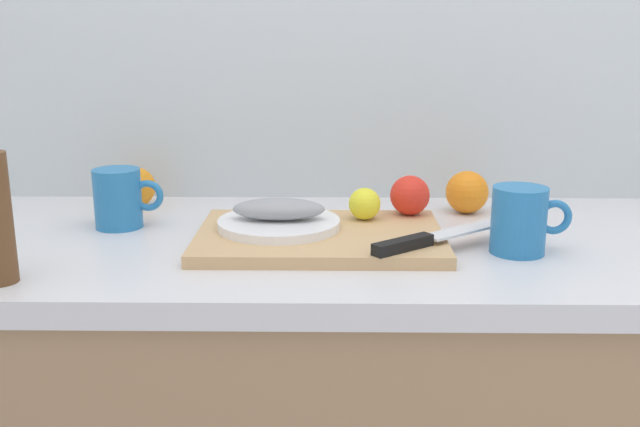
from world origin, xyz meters
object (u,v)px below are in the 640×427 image
object	(u,v)px
white_plate	(279,224)
fish_fillet	(279,209)
lemon_0	(365,204)
orange_0	(135,187)
cutting_board	(320,237)
coffee_mug_0	(520,220)
chef_knife	(428,239)
coffee_mug_1	(119,198)

from	to	relation	value
white_plate	fish_fillet	distance (m)	0.03
lemon_0	orange_0	bearing A→B (deg)	159.26
white_plate	fish_fillet	size ratio (longest dim) A/B	1.33
cutting_board	coffee_mug_0	size ratio (longest dim) A/B	3.21
cutting_board	coffee_mug_0	world-z (taller)	coffee_mug_0
lemon_0	coffee_mug_0	size ratio (longest dim) A/B	0.44
chef_knife	white_plate	bearing A→B (deg)	121.62
cutting_board	fish_fillet	xyz separation A→B (m)	(-0.07, 0.02, 0.04)
cutting_board	white_plate	world-z (taller)	white_plate
coffee_mug_1	cutting_board	bearing A→B (deg)	-14.25
chef_knife	cutting_board	bearing A→B (deg)	119.06
fish_fillet	coffee_mug_0	distance (m)	0.39
coffee_mug_0	coffee_mug_1	world-z (taller)	coffee_mug_0
white_plate	lemon_0	world-z (taller)	lemon_0
chef_knife	orange_0	xyz separation A→B (m)	(-0.54, 0.32, 0.01)
fish_fillet	chef_knife	world-z (taller)	fish_fillet
orange_0	chef_knife	bearing A→B (deg)	-30.48
cutting_board	white_plate	distance (m)	0.07
coffee_mug_0	fish_fillet	bearing A→B (deg)	170.00
white_plate	lemon_0	xyz separation A→B (m)	(0.15, 0.06, 0.02)
cutting_board	orange_0	bearing A→B (deg)	146.49
coffee_mug_0	orange_0	distance (m)	0.75
orange_0	lemon_0	bearing A→B (deg)	-20.74
fish_fillet	chef_knife	distance (m)	0.26
fish_fillet	chef_knife	size ratio (longest dim) A/B	0.63
fish_fillet	chef_knife	xyz separation A→B (m)	(0.24, -0.09, -0.02)
fish_fillet	coffee_mug_0	size ratio (longest dim) A/B	1.22
fish_fillet	coffee_mug_0	world-z (taller)	coffee_mug_0
lemon_0	cutting_board	bearing A→B (deg)	-135.47
white_plate	fish_fillet	xyz separation A→B (m)	(0.00, -0.00, 0.03)
white_plate	orange_0	xyz separation A→B (m)	(-0.30, 0.23, 0.01)
lemon_0	coffee_mug_0	world-z (taller)	coffee_mug_0
coffee_mug_0	lemon_0	bearing A→B (deg)	152.14
white_plate	coffee_mug_0	xyz separation A→B (m)	(0.39, -0.07, 0.03)
white_plate	coffee_mug_1	world-z (taller)	coffee_mug_1
fish_fillet	chef_knife	bearing A→B (deg)	-20.59
white_plate	chef_knife	xyz separation A→B (m)	(0.24, -0.09, 0.00)
white_plate	coffee_mug_0	world-z (taller)	coffee_mug_0
lemon_0	white_plate	bearing A→B (deg)	-158.21
coffee_mug_0	coffee_mug_1	size ratio (longest dim) A/B	1.02
chef_knife	orange_0	distance (m)	0.62
cutting_board	chef_knife	size ratio (longest dim) A/B	1.64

